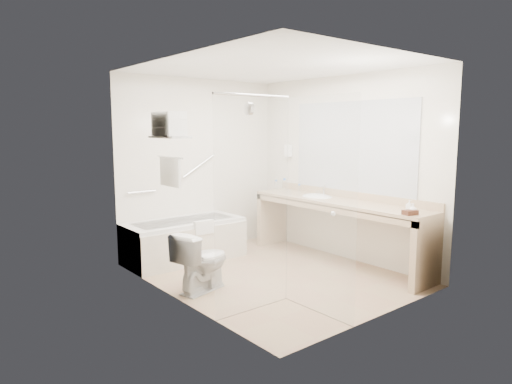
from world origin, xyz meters
TOP-DOWN VIEW (x-y plane):
  - floor at (0.00, 0.00)m, footprint 3.20×3.20m
  - ceiling at (0.00, 0.00)m, footprint 2.60×3.20m
  - wall_back at (0.00, 1.60)m, footprint 2.60×0.10m
  - wall_front at (0.00, -1.60)m, footprint 2.60×0.10m
  - wall_left at (-1.30, 0.00)m, footprint 0.10×3.20m
  - wall_right at (1.30, 0.00)m, footprint 0.10×3.20m
  - bathtub at (-0.50, 1.24)m, footprint 1.60×0.73m
  - grab_bar_short at (-0.95, 1.56)m, footprint 0.40×0.03m
  - grab_bar_long at (-0.05, 1.56)m, footprint 0.53×0.03m
  - shower_enclosure at (-0.63, -0.93)m, footprint 0.96×0.91m
  - towel_shelf at (-1.17, 0.35)m, footprint 0.24×0.55m
  - vanity_counter at (1.02, -0.15)m, footprint 0.55×2.70m
  - sink at (1.05, 0.25)m, footprint 0.40×0.52m
  - faucet at (1.20, 0.25)m, footprint 0.03×0.03m
  - mirror at (1.29, -0.15)m, footprint 0.02×2.00m
  - hairdryer_unit at (1.25, 1.05)m, footprint 0.08×0.10m
  - toilet at (-0.95, 0.08)m, footprint 0.75×0.54m
  - amenity_basket at (0.85, -1.34)m, footprint 0.18×0.14m
  - soap_bottle_a at (1.02, -1.22)m, footprint 0.08×0.14m
  - soap_bottle_b at (0.93, -1.32)m, footprint 0.12×0.13m
  - water_bottle_left at (0.90, 0.75)m, footprint 0.07×0.07m
  - water_bottle_mid at (0.98, 1.02)m, footprint 0.05×0.05m
  - water_bottle_right at (0.92, 0.46)m, footprint 0.05×0.05m
  - drinking_glass_near at (0.87, 0.62)m, footprint 0.08×0.08m
  - drinking_glass_far at (1.03, 0.21)m, footprint 0.07×0.07m

SIDE VIEW (x-z plane):
  - floor at x=0.00m, z-range 0.00..0.00m
  - bathtub at x=-0.50m, z-range -0.02..0.57m
  - toilet at x=-0.95m, z-range 0.00..0.67m
  - vanity_counter at x=1.02m, z-range 0.17..1.12m
  - sink at x=1.05m, z-range 0.75..0.89m
  - amenity_basket at x=0.85m, z-range 0.85..0.90m
  - soap_bottle_a at x=1.02m, z-range 0.85..0.91m
  - drinking_glass_near at x=0.87m, z-range 0.85..0.93m
  - drinking_glass_far at x=1.03m, z-range 0.85..0.94m
  - soap_bottle_b at x=0.93m, z-range 0.85..0.94m
  - water_bottle_right at x=0.92m, z-range 0.84..1.01m
  - water_bottle_mid at x=0.98m, z-range 0.84..1.01m
  - faucet at x=1.20m, z-range 0.86..1.00m
  - grab_bar_short at x=-0.95m, z-range 0.93..0.96m
  - water_bottle_left at x=0.90m, z-range 0.84..1.06m
  - shower_enclosure at x=-0.63m, z-range 0.01..2.12m
  - wall_back at x=0.00m, z-range 0.00..2.50m
  - wall_front at x=0.00m, z-range 0.00..2.50m
  - wall_left at x=-1.30m, z-range 0.00..2.50m
  - wall_right at x=1.30m, z-range 0.00..2.50m
  - grab_bar_long at x=-0.05m, z-range 1.09..1.41m
  - hairdryer_unit at x=1.25m, z-range 1.36..1.54m
  - mirror at x=1.29m, z-range 0.95..2.15m
  - towel_shelf at x=-1.17m, z-range 1.35..2.16m
  - ceiling at x=0.00m, z-range 2.45..2.55m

